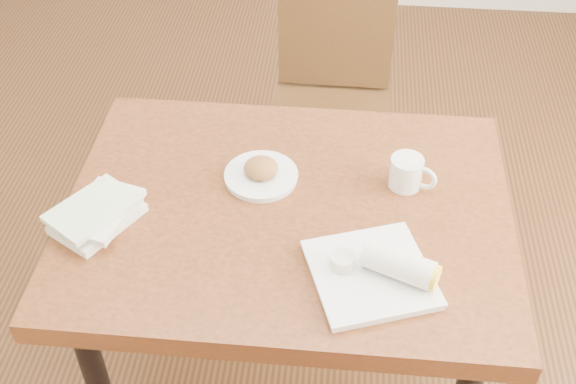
# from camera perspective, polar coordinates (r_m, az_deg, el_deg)

# --- Properties ---
(ground) EXTENTS (4.00, 5.00, 0.01)m
(ground) POSITION_cam_1_polar(r_m,az_deg,el_deg) (2.38, -0.00, -14.41)
(ground) COLOR #472814
(ground) RESTS_ON ground
(table) EXTENTS (1.11, 0.84, 0.75)m
(table) POSITION_cam_1_polar(r_m,az_deg,el_deg) (1.86, -0.00, -3.09)
(table) COLOR brown
(table) RESTS_ON ground
(chair_far) EXTENTS (0.42, 0.42, 0.95)m
(chair_far) POSITION_cam_1_polar(r_m,az_deg,el_deg) (2.56, 3.52, 8.10)
(chair_far) COLOR #3F2A12
(chair_far) RESTS_ON ground
(plate_scone) EXTENTS (0.19, 0.19, 0.06)m
(plate_scone) POSITION_cam_1_polar(r_m,az_deg,el_deg) (1.87, -2.14, 1.51)
(plate_scone) COLOR white
(plate_scone) RESTS_ON table
(coffee_mug) EXTENTS (0.12, 0.08, 0.08)m
(coffee_mug) POSITION_cam_1_polar(r_m,az_deg,el_deg) (1.85, 9.43, 1.56)
(coffee_mug) COLOR white
(coffee_mug) RESTS_ON table
(plate_burrito) EXTENTS (0.33, 0.33, 0.09)m
(plate_burrito) POSITION_cam_1_polar(r_m,az_deg,el_deg) (1.63, 7.25, -6.19)
(plate_burrito) COLOR white
(plate_burrito) RESTS_ON table
(book_stack) EXTENTS (0.23, 0.25, 0.05)m
(book_stack) POSITION_cam_1_polar(r_m,az_deg,el_deg) (1.80, -14.81, -1.66)
(book_stack) COLOR white
(book_stack) RESTS_ON table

